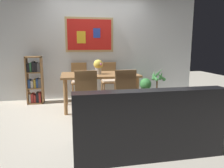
{
  "coord_description": "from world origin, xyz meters",
  "views": [
    {
      "loc": [
        -0.7,
        -4.1,
        1.34
      ],
      "look_at": [
        0.03,
        -0.36,
        0.65
      ],
      "focal_mm": 34.64,
      "sensor_mm": 36.0,
      "label": 1
    }
  ],
  "objects_px": {
    "dining_chair_far_right": "(109,77)",
    "dining_chair_far_left": "(79,78)",
    "potted_palm": "(157,87)",
    "leather_couch": "(144,126)",
    "potted_ivy": "(145,88)",
    "dining_chair_near_left": "(86,91)",
    "flower_vase": "(98,66)",
    "dining_table": "(100,78)",
    "bookshelf": "(35,81)",
    "dining_chair_near_right": "(124,90)",
    "tv_remote": "(122,74)"
  },
  "relations": [
    {
      "from": "dining_chair_far_right",
      "to": "dining_chair_far_left",
      "type": "distance_m",
      "value": 0.74
    },
    {
      "from": "potted_palm",
      "to": "leather_couch",
      "type": "bearing_deg",
      "value": -116.3
    },
    {
      "from": "leather_couch",
      "to": "potted_ivy",
      "type": "xyz_separation_m",
      "value": [
        0.99,
        2.68,
        -0.05
      ]
    },
    {
      "from": "dining_chair_far_left",
      "to": "dining_chair_near_left",
      "type": "xyz_separation_m",
      "value": [
        0.04,
        -1.54,
        0.0
      ]
    },
    {
      "from": "flower_vase",
      "to": "dining_table",
      "type": "bearing_deg",
      "value": 54.01
    },
    {
      "from": "flower_vase",
      "to": "leather_couch",
      "type": "bearing_deg",
      "value": -80.68
    },
    {
      "from": "dining_table",
      "to": "leather_couch",
      "type": "xyz_separation_m",
      "value": [
        0.29,
        -2.01,
        -0.33
      ]
    },
    {
      "from": "potted_ivy",
      "to": "bookshelf",
      "type": "bearing_deg",
      "value": -179.3
    },
    {
      "from": "bookshelf",
      "to": "dining_chair_near_right",
      "type": "bearing_deg",
      "value": -38.86
    },
    {
      "from": "dining_chair_far_right",
      "to": "potted_ivy",
      "type": "height_order",
      "value": "dining_chair_far_right"
    },
    {
      "from": "leather_couch",
      "to": "potted_palm",
      "type": "height_order",
      "value": "leather_couch"
    },
    {
      "from": "leather_couch",
      "to": "potted_ivy",
      "type": "height_order",
      "value": "leather_couch"
    },
    {
      "from": "potted_ivy",
      "to": "potted_palm",
      "type": "bearing_deg",
      "value": -59.99
    },
    {
      "from": "dining_chair_far_left",
      "to": "leather_couch",
      "type": "height_order",
      "value": "dining_chair_far_left"
    },
    {
      "from": "dining_chair_far_right",
      "to": "potted_palm",
      "type": "xyz_separation_m",
      "value": [
        1.11,
        -0.42,
        -0.21
      ]
    },
    {
      "from": "bookshelf",
      "to": "flower_vase",
      "type": "xyz_separation_m",
      "value": [
        1.38,
        -0.69,
        0.4
      ]
    },
    {
      "from": "bookshelf",
      "to": "dining_chair_far_left",
      "type": "bearing_deg",
      "value": 7.73
    },
    {
      "from": "dining_table",
      "to": "bookshelf",
      "type": "relative_size",
      "value": 1.47
    },
    {
      "from": "dining_table",
      "to": "dining_chair_far_left",
      "type": "height_order",
      "value": "dining_chair_far_left"
    },
    {
      "from": "dining_chair_near_right",
      "to": "leather_couch",
      "type": "height_order",
      "value": "dining_chair_near_right"
    },
    {
      "from": "leather_couch",
      "to": "potted_palm",
      "type": "bearing_deg",
      "value": 63.7
    },
    {
      "from": "bookshelf",
      "to": "flower_vase",
      "type": "relative_size",
      "value": 3.57
    },
    {
      "from": "dining_chair_far_left",
      "to": "dining_chair_far_right",
      "type": "bearing_deg",
      "value": 0.16
    },
    {
      "from": "flower_vase",
      "to": "potted_palm",
      "type": "bearing_deg",
      "value": 15.25
    },
    {
      "from": "dining_chair_near_left",
      "to": "leather_couch",
      "type": "bearing_deg",
      "value": -62.73
    },
    {
      "from": "dining_chair_far_right",
      "to": "dining_table",
      "type": "bearing_deg",
      "value": -113.86
    },
    {
      "from": "dining_chair_near_left",
      "to": "dining_chair_near_right",
      "type": "xyz_separation_m",
      "value": [
        0.7,
        -0.01,
        0.0
      ]
    },
    {
      "from": "dining_chair_near_left",
      "to": "potted_ivy",
      "type": "distance_m",
      "value": 2.19
    },
    {
      "from": "flower_vase",
      "to": "potted_ivy",
      "type": "bearing_deg",
      "value": 28.8
    },
    {
      "from": "dining_chair_near_right",
      "to": "bookshelf",
      "type": "distance_m",
      "value": 2.26
    },
    {
      "from": "dining_chair_far_left",
      "to": "potted_palm",
      "type": "xyz_separation_m",
      "value": [
        1.86,
        -0.42,
        -0.21
      ]
    },
    {
      "from": "potted_ivy",
      "to": "dining_table",
      "type": "bearing_deg",
      "value": -152.18
    },
    {
      "from": "tv_remote",
      "to": "dining_chair_far_right",
      "type": "bearing_deg",
      "value": 94.62
    },
    {
      "from": "dining_chair_near_left",
      "to": "dining_table",
      "type": "bearing_deg",
      "value": 64.89
    },
    {
      "from": "dining_chair_near_right",
      "to": "tv_remote",
      "type": "height_order",
      "value": "dining_chair_near_right"
    },
    {
      "from": "leather_couch",
      "to": "potted_ivy",
      "type": "relative_size",
      "value": 3.3
    },
    {
      "from": "flower_vase",
      "to": "tv_remote",
      "type": "bearing_deg",
      "value": -19.44
    },
    {
      "from": "bookshelf",
      "to": "flower_vase",
      "type": "height_order",
      "value": "bookshelf"
    },
    {
      "from": "leather_couch",
      "to": "potted_palm",
      "type": "xyz_separation_m",
      "value": [
        1.17,
        2.37,
        0.01
      ]
    },
    {
      "from": "potted_palm",
      "to": "flower_vase",
      "type": "xyz_separation_m",
      "value": [
        -1.49,
        -0.41,
        0.59
      ]
    },
    {
      "from": "potted_ivy",
      "to": "flower_vase",
      "type": "relative_size",
      "value": 1.79
    },
    {
      "from": "leather_couch",
      "to": "tv_remote",
      "type": "relative_size",
      "value": 12.14
    },
    {
      "from": "dining_chair_far_left",
      "to": "dining_chair_near_right",
      "type": "height_order",
      "value": "same"
    },
    {
      "from": "dining_chair_near_right",
      "to": "dining_chair_near_left",
      "type": "bearing_deg",
      "value": 178.82
    },
    {
      "from": "dining_table",
      "to": "dining_chair_near_right",
      "type": "xyz_separation_m",
      "value": [
        0.34,
        -0.77,
        -0.11
      ]
    },
    {
      "from": "potted_ivy",
      "to": "potted_palm",
      "type": "relative_size",
      "value": 0.69
    },
    {
      "from": "dining_chair_far_right",
      "to": "potted_palm",
      "type": "bearing_deg",
      "value": -20.74
    },
    {
      "from": "dining_chair_near_left",
      "to": "dining_chair_near_right",
      "type": "bearing_deg",
      "value": -1.18
    },
    {
      "from": "potted_ivy",
      "to": "potted_palm",
      "type": "distance_m",
      "value": 0.37
    },
    {
      "from": "leather_couch",
      "to": "bookshelf",
      "type": "distance_m",
      "value": 3.16
    }
  ]
}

